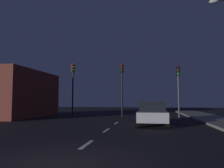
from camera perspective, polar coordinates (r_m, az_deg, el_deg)
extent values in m
plane|color=black|center=(12.44, -0.95, -11.67)|extent=(80.00, 80.00, 0.00)
cube|color=silver|center=(8.20, -6.64, -15.43)|extent=(0.16, 1.60, 0.01)
cube|color=silver|center=(11.86, -1.48, -12.02)|extent=(0.16, 1.60, 0.01)
cube|color=silver|center=(15.58, 1.18, -10.18)|extent=(0.16, 1.60, 0.01)
cylinder|color=black|center=(22.27, -10.27, -1.53)|extent=(0.14, 0.14, 5.32)
cube|color=#382D0C|center=(22.48, -10.19, 4.10)|extent=(0.32, 0.24, 0.90)
sphere|color=red|center=(22.38, -10.32, 4.92)|extent=(0.20, 0.20, 0.20)
sphere|color=#3F2D0C|center=(22.33, -10.33, 4.16)|extent=(0.20, 0.20, 0.20)
sphere|color=#0C3319|center=(22.29, -10.34, 3.40)|extent=(0.20, 0.20, 0.20)
cylinder|color=black|center=(21.12, 2.65, -1.59)|extent=(0.14, 0.14, 5.21)
cube|color=black|center=(21.33, 2.62, 4.21)|extent=(0.32, 0.24, 0.90)
sphere|color=red|center=(21.22, 2.57, 5.07)|extent=(0.20, 0.20, 0.20)
sphere|color=#3F2D0C|center=(21.18, 2.57, 4.27)|extent=(0.20, 0.20, 0.20)
sphere|color=#0C3319|center=(21.13, 2.58, 3.47)|extent=(0.20, 0.20, 0.20)
cylinder|color=#4C4C51|center=(21.16, 17.05, -1.94)|extent=(0.14, 0.14, 4.82)
cube|color=black|center=(21.33, 16.94, 3.33)|extent=(0.32, 0.24, 0.90)
sphere|color=#3F0C0C|center=(21.21, 16.97, 4.19)|extent=(0.20, 0.20, 0.20)
sphere|color=#3F2D0C|center=(21.17, 16.99, 3.39)|extent=(0.20, 0.20, 0.20)
sphere|color=#19D84C|center=(21.13, 17.01, 2.58)|extent=(0.20, 0.20, 0.20)
cube|color=silver|center=(14.43, 10.58, -8.14)|extent=(1.88, 4.22, 0.59)
cube|color=black|center=(14.19, 10.55, -5.82)|extent=(1.62, 1.91, 0.59)
cylinder|color=black|center=(16.01, 7.56, -8.85)|extent=(0.23, 0.64, 0.64)
cylinder|color=black|center=(16.01, 13.62, -8.77)|extent=(0.23, 0.64, 0.64)
cylinder|color=black|center=(12.95, 6.85, -9.93)|extent=(0.23, 0.64, 0.64)
cylinder|color=black|center=(12.95, 14.37, -9.83)|extent=(0.23, 0.64, 0.64)
ellipsoid|color=silver|center=(15.77, 25.10, 18.97)|extent=(0.56, 0.36, 0.24)
cube|color=maroon|center=(23.35, -24.08, -2.43)|extent=(5.29, 8.76, 4.44)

